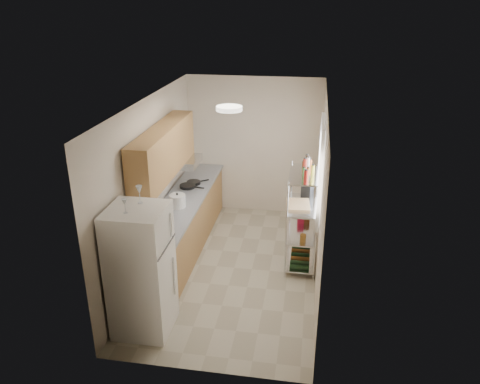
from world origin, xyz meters
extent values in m
cube|color=#AFA68E|center=(0.00, 0.00, -0.01)|extent=(2.50, 4.40, 0.01)
cube|color=silver|center=(0.00, 0.00, 2.60)|extent=(2.50, 4.40, 0.01)
cube|color=beige|center=(0.00, 2.21, 1.30)|extent=(2.50, 0.01, 2.60)
cube|color=beige|center=(0.00, -2.21, 1.30)|extent=(2.50, 0.01, 2.60)
cube|color=beige|center=(-1.25, 0.00, 1.30)|extent=(0.01, 4.40, 2.60)
cube|color=beige|center=(1.25, 0.00, 1.30)|extent=(0.01, 4.40, 2.60)
cube|color=#A06F44|center=(-0.92, 0.44, 0.43)|extent=(0.60, 3.48, 0.86)
cube|color=gray|center=(-0.90, 0.44, 0.88)|extent=(0.63, 3.51, 0.04)
cube|color=#B7BABC|center=(-0.94, -0.70, 0.88)|extent=(0.52, 0.44, 0.04)
cube|color=#B7BABC|center=(-0.64, 1.80, 0.46)|extent=(0.01, 0.55, 0.72)
cube|color=#A06F44|center=(-1.05, 0.10, 1.81)|extent=(0.33, 2.20, 0.72)
cube|color=#B7BABC|center=(-1.00, 0.90, 1.39)|extent=(0.50, 0.60, 0.12)
cube|color=white|center=(1.23, 0.35, 1.55)|extent=(0.06, 1.00, 1.46)
cube|color=silver|center=(1.00, 0.30, 0.10)|extent=(0.45, 0.90, 0.02)
cube|color=silver|center=(1.00, 0.30, 0.55)|extent=(0.45, 0.90, 0.02)
cube|color=silver|center=(1.00, 0.30, 1.00)|extent=(0.45, 0.90, 0.02)
cube|color=silver|center=(1.00, 0.30, 1.50)|extent=(0.45, 0.90, 0.02)
cylinder|color=silver|center=(0.79, -0.14, 0.78)|extent=(0.02, 0.02, 1.55)
cylinder|color=silver|center=(0.79, 0.74, 0.78)|extent=(0.02, 0.02, 1.55)
cylinder|color=silver|center=(1.22, -0.14, 0.78)|extent=(0.02, 0.02, 1.55)
cylinder|color=silver|center=(1.22, 0.74, 0.78)|extent=(0.02, 0.02, 1.55)
cylinder|color=white|center=(0.00, -0.30, 2.57)|extent=(0.34, 0.34, 0.05)
cube|color=white|center=(-0.87, -1.56, 0.83)|extent=(0.68, 0.68, 1.65)
cylinder|color=white|center=(-0.91, 0.17, 1.00)|extent=(0.25, 0.25, 0.20)
cylinder|color=black|center=(-0.97, 0.97, 0.92)|extent=(0.31, 0.31, 0.05)
cylinder|color=black|center=(-0.91, 1.14, 0.92)|extent=(0.34, 0.34, 0.05)
cube|color=tan|center=(0.93, 0.27, 1.03)|extent=(0.38, 0.47, 0.03)
cube|color=black|center=(1.05, 0.63, 1.14)|extent=(0.20, 0.25, 0.26)
cube|color=#A41427|center=(0.97, 0.63, 0.64)|extent=(0.11, 0.15, 0.16)
camera|label=1|loc=(1.09, -6.16, 3.90)|focal=35.00mm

